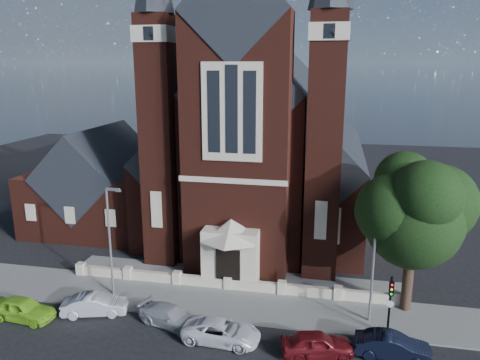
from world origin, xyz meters
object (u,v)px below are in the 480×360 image
(street_tree, at_px, (416,215))
(car_dark_red, at_px, (317,344))
(traffic_signal, at_px, (390,299))
(car_silver_a, at_px, (95,305))
(car_white_suv, at_px, (221,331))
(church, at_px, (264,145))
(car_navy, at_px, (393,346))
(car_lime_van, at_px, (22,309))
(car_silver_b, at_px, (170,316))
(parish_hall, at_px, (101,187))
(street_lamp_right, at_px, (375,256))
(street_lamp_left, at_px, (111,236))

(street_tree, relative_size, car_dark_red, 2.55)
(traffic_signal, distance_m, car_silver_a, 19.09)
(car_silver_a, distance_m, car_white_suv, 9.16)
(traffic_signal, bearing_deg, church, 118.20)
(car_silver_a, relative_size, car_navy, 0.99)
(street_tree, distance_m, car_lime_van, 26.35)
(car_silver_b, xyz_separation_m, car_navy, (13.60, -0.66, 0.07))
(car_silver_b, xyz_separation_m, car_dark_red, (9.35, -1.28, 0.08))
(street_tree, distance_m, car_silver_a, 21.95)
(church, bearing_deg, car_silver_a, -110.17)
(parish_hall, distance_m, car_lime_van, 18.92)
(car_lime_van, relative_size, car_navy, 1.02)
(parish_hall, distance_m, street_tree, 31.27)
(car_silver_b, bearing_deg, church, 12.17)
(church, relative_size, car_navy, 8.10)
(car_white_suv, bearing_deg, church, 5.76)
(car_silver_b, bearing_deg, car_white_suv, -87.83)
(car_lime_van, distance_m, car_silver_a, 4.59)
(car_lime_van, xyz_separation_m, car_silver_b, (9.76, 1.26, -0.11))
(parish_hall, height_order, car_white_suv, parish_hall)
(street_lamp_right, distance_m, car_dark_red, 6.65)
(street_tree, xyz_separation_m, car_navy, (-1.53, -5.38, -6.25))
(street_lamp_left, bearing_deg, parish_hall, 120.02)
(traffic_signal, xyz_separation_m, car_silver_a, (-18.97, -1.17, -1.88))
(street_lamp_left, distance_m, car_white_suv, 10.64)
(car_lime_van, relative_size, car_white_suv, 0.92)
(street_lamp_right, distance_m, car_navy, 5.43)
(street_tree, distance_m, car_dark_red, 10.41)
(street_tree, bearing_deg, traffic_signal, -115.95)
(street_lamp_left, xyz_separation_m, street_lamp_right, (18.00, 0.00, 0.00))
(traffic_signal, relative_size, car_white_suv, 0.84)
(parish_hall, distance_m, street_lamp_left, 16.18)
(street_lamp_left, distance_m, car_navy, 19.72)
(car_lime_van, bearing_deg, street_lamp_right, -74.49)
(car_lime_van, xyz_separation_m, car_navy, (23.37, 0.60, -0.04))
(traffic_signal, xyz_separation_m, car_white_suv, (-9.91, -2.52, -1.92))
(street_lamp_left, bearing_deg, church, 67.34)
(car_silver_b, bearing_deg, car_lime_van, 116.09)
(street_lamp_right, bearing_deg, street_lamp_left, 180.00)
(street_lamp_right, relative_size, traffic_signal, 2.02)
(car_lime_van, distance_m, car_navy, 23.37)
(car_silver_a, height_order, car_silver_b, car_silver_a)
(church, distance_m, street_tree, 21.38)
(parish_hall, bearing_deg, street_tree, -23.26)
(traffic_signal, relative_size, car_navy, 0.93)
(car_lime_van, height_order, car_navy, car_lime_van)
(street_tree, xyz_separation_m, car_silver_b, (-15.13, -4.72, -6.32))
(car_dark_red, bearing_deg, car_navy, -96.41)
(church, distance_m, car_silver_b, 23.35)
(street_lamp_right, distance_m, car_white_suv, 10.64)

